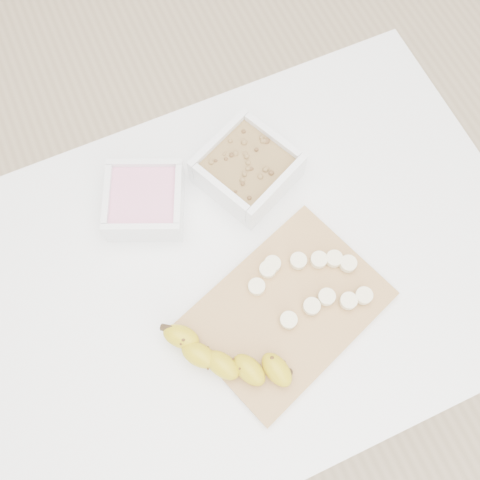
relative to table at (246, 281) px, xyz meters
name	(u,v)px	position (x,y,z in m)	size (l,w,h in m)	color
ground	(244,339)	(0.00, 0.00, -0.65)	(3.50, 3.50, 0.00)	#C6AD89
table	(246,281)	(0.00, 0.00, 0.00)	(1.00, 0.70, 0.75)	white
bowl_yogurt	(145,200)	(-0.12, 0.18, 0.13)	(0.18, 0.18, 0.06)	white
bowl_granola	(247,169)	(0.07, 0.16, 0.13)	(0.20, 0.20, 0.07)	white
cutting_board	(287,310)	(0.03, -0.10, 0.10)	(0.32, 0.23, 0.01)	tan
banana	(230,358)	(-0.09, -0.14, 0.13)	(0.06, 0.21, 0.04)	gold
banana_slices	(311,282)	(0.09, -0.08, 0.12)	(0.19, 0.14, 0.02)	#FAEFBE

